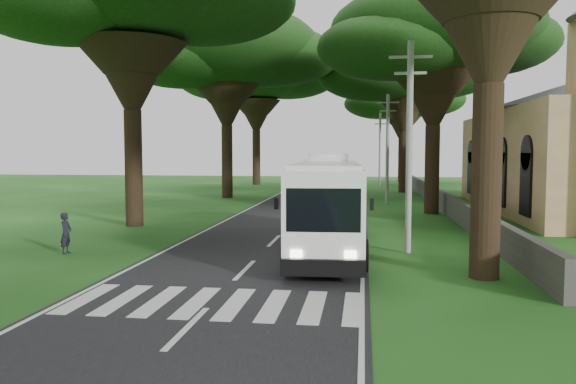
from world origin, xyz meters
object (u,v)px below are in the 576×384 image
coach_bus (327,203)px  distant_car_a (310,187)px  pole_near (409,143)px  pedestrian (66,233)px  pole_mid (387,147)px  distant_car_b (327,176)px  distant_car_c (348,173)px  pole_far (380,148)px

coach_bus → distant_car_a: coach_bus is taller
pole_near → pedestrian: 13.44m
pedestrian → pole_mid: bearing=-33.6°
distant_car_a → pole_mid: bearing=132.5°
distant_car_b → pedestrian: size_ratio=2.26×
pole_near → distant_car_b: size_ratio=2.26×
distant_car_a → distant_car_c: (2.42, 31.75, -0.02)m
pole_mid → pedestrian: bearing=-120.4°
distant_car_c → distant_car_a: bearing=94.0°
coach_bus → pole_mid: bearing=78.3°
distant_car_b → distant_car_c: 6.97m
pole_mid → coach_bus: 20.14m
pole_near → pole_far: size_ratio=1.00×
distant_car_b → pedestrian: bearing=-89.6°
coach_bus → pole_near: bearing=-7.1°
pole_mid → distant_car_a: pole_mid is taller
distant_car_b → pedestrian: pedestrian is taller
pole_mid → distant_car_a: 9.72m
pole_near → coach_bus: (-3.11, 0.24, -2.31)m
pole_near → coach_bus: size_ratio=0.67×
distant_car_b → coach_bus: bearing=-79.1°
distant_car_c → pedestrian: 60.88m
pole_mid → pole_near: bearing=-90.0°
pole_far → pole_near: bearing=-90.0°
pole_near → pole_far: 40.00m
coach_bus → distant_car_c: bearing=88.0°
distant_car_c → pedestrian: pedestrian is taller
pole_mid → distant_car_b: pole_mid is taller
distant_car_b → pole_near: bearing=-75.7°
pole_mid → coach_bus: bearing=-99.0°
pole_far → distant_car_b: pole_far is taller
pole_far → distant_car_c: bearing=102.0°
coach_bus → pedestrian: (-9.75, -2.15, -1.08)m
pole_mid → coach_bus: pole_mid is taller
pole_mid → distant_car_a: (-6.30, 6.56, -3.42)m
distant_car_a → pedestrian: size_ratio=2.75×
pole_far → distant_car_a: bearing=-115.1°
pole_mid → distant_car_a: bearing=133.8°
pole_far → coach_bus: size_ratio=0.67×
distant_car_b → distant_car_c: bearing=75.7°
pole_near → coach_bus: 3.89m
pedestrian → coach_bus: bearing=-80.8°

